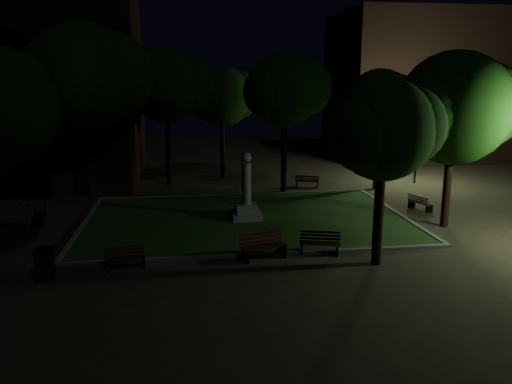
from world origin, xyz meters
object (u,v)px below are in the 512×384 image
(bench_near_left, at_px, (263,247))
(bench_west_near, at_px, (125,258))
(bicycle, at_px, (32,198))
(bench_far_side, at_px, (307,182))
(monument, at_px, (246,201))
(bench_near_right, at_px, (320,243))
(bench_right_side, at_px, (420,203))
(bench_left_side, at_px, (40,216))
(trash_bin, at_px, (45,264))

(bench_near_left, relative_size, bench_west_near, 1.25)
(bench_west_near, relative_size, bicycle, 0.86)
(bench_far_side, bearing_deg, monument, 73.65)
(bench_near_right, distance_m, bicycle, 16.16)
(bench_west_near, bearing_deg, bench_right_side, 10.00)
(bench_near_right, relative_size, bench_left_side, 1.02)
(bench_left_side, xyz_separation_m, bicycle, (-1.35, 3.61, 0.06))
(monument, distance_m, bench_right_side, 9.15)
(monument, bearing_deg, bench_west_near, -131.90)
(bench_left_side, xyz_separation_m, bench_far_side, (14.26, 6.17, -0.02))
(monument, bearing_deg, bench_right_side, 3.66)
(monument, xyz_separation_m, bench_far_side, (4.63, 6.73, -0.58))
(bench_west_near, xyz_separation_m, bench_left_side, (-4.57, 6.20, 0.03))
(bench_west_near, height_order, bench_far_side, bench_far_side)
(bench_near_right, xyz_separation_m, bench_far_side, (2.37, 11.82, -0.02))
(monument, distance_m, bench_left_side, 9.66)
(bicycle, bearing_deg, bench_near_right, -96.17)
(bench_near_left, bearing_deg, bench_left_side, 132.81)
(trash_bin, height_order, bicycle, trash_bin)
(bench_near_left, xyz_separation_m, bicycle, (-10.98, 9.49, 0.00))
(bench_near_right, relative_size, bicycle, 0.95)
(bench_left_side, distance_m, bench_right_side, 18.74)
(monument, bearing_deg, bicycle, 159.20)
(bench_near_left, distance_m, bench_right_side, 10.86)
(bicycle, bearing_deg, bench_near_left, -102.03)
(bench_far_side, bearing_deg, bench_left_side, 41.59)
(bench_near_left, relative_size, bench_left_side, 1.16)
(bench_left_side, bearing_deg, trash_bin, 5.95)
(trash_bin, bearing_deg, bench_far_side, 46.87)
(bench_right_side, relative_size, bench_far_side, 0.96)
(bench_near_left, distance_m, bench_west_near, 5.07)
(bench_near_right, bearing_deg, monument, 128.89)
(bench_west_near, xyz_separation_m, bicycle, (-5.92, 9.81, 0.09))
(monument, xyz_separation_m, bench_near_right, (2.26, -5.10, -0.55))
(bench_near_right, bearing_deg, bench_near_left, -159.32)
(bench_left_side, xyz_separation_m, trash_bin, (2.01, -6.90, 0.15))
(trash_bin, bearing_deg, bench_near_left, 7.65)
(bench_near_left, bearing_deg, monument, 74.22)
(bench_west_near, xyz_separation_m, bench_right_side, (14.17, 6.22, -0.00))
(bench_west_near, distance_m, bicycle, 11.46)
(bench_west_near, height_order, bench_left_side, bench_left_side)
(bench_far_side, bearing_deg, bench_near_left, 87.17)
(bench_near_left, bearing_deg, bicycle, 123.37)
(bench_west_near, relative_size, bench_right_side, 1.01)
(bench_left_side, distance_m, bicycle, 3.86)
(monument, bearing_deg, bench_far_side, 55.45)
(monument, distance_m, bench_west_near, 7.60)
(bench_right_side, relative_size, trash_bin, 1.37)
(bench_near_right, relative_size, bench_right_side, 1.11)
(bench_near_left, height_order, bench_near_right, bench_near_left)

